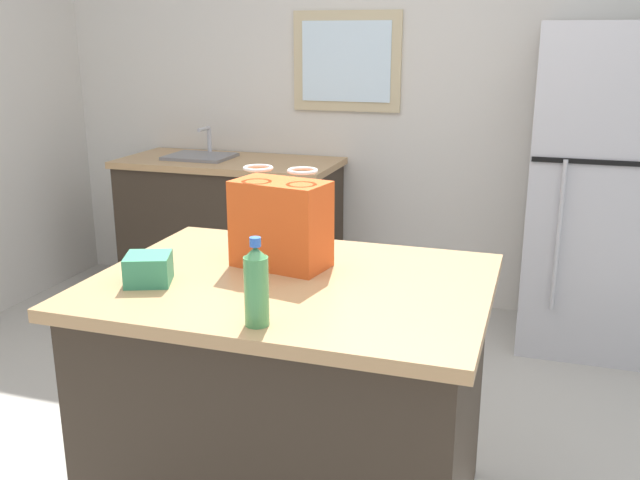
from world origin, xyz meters
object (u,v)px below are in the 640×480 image
object	(u,v)px
refrigerator	(602,191)
shopping_bag	(281,223)
small_box	(149,269)
bottle	(256,286)
kitchen_island	(293,400)

from	to	relation	value
refrigerator	shopping_bag	xyz separation A→B (m)	(-1.13, -1.78, 0.18)
small_box	bottle	distance (m)	0.51
bottle	refrigerator	bearing A→B (deg)	66.15
kitchen_island	small_box	distance (m)	0.67
shopping_bag	bottle	xyz separation A→B (m)	(0.12, -0.50, -0.04)
refrigerator	small_box	size ratio (longest dim) A/B	12.39
refrigerator	bottle	bearing A→B (deg)	-113.85
kitchen_island	shopping_bag	distance (m)	0.61
refrigerator	shopping_bag	size ratio (longest dim) A/B	5.03
refrigerator	shopping_bag	world-z (taller)	refrigerator
kitchen_island	shopping_bag	world-z (taller)	shopping_bag
kitchen_island	bottle	size ratio (longest dim) A/B	5.11
kitchen_island	shopping_bag	bearing A→B (deg)	124.17
kitchen_island	refrigerator	xyz separation A→B (m)	(1.05, 1.90, 0.41)
shopping_bag	refrigerator	bearing A→B (deg)	57.57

